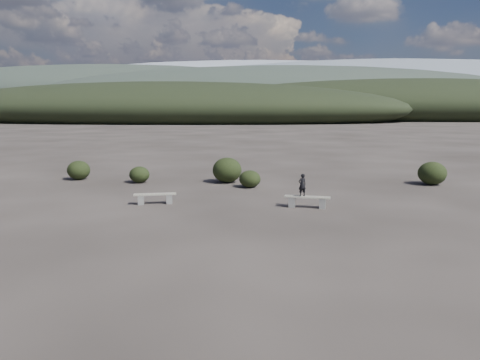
{
  "coord_description": "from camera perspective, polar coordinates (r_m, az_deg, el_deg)",
  "views": [
    {
      "loc": [
        1.19,
        -13.35,
        3.86
      ],
      "look_at": [
        -0.17,
        3.5,
        1.1
      ],
      "focal_mm": 35.0,
      "sensor_mm": 36.0,
      "label": 1
    }
  ],
  "objects": [
    {
      "name": "ground",
      "position": [
        13.95,
        -0.46,
        -6.79
      ],
      "size": [
        1200.0,
        1200.0,
        0.0
      ],
      "primitive_type": "plane",
      "color": "#292420",
      "rests_on": "ground"
    },
    {
      "name": "shrub_c",
      "position": [
        21.77,
        1.21,
        0.13
      ],
      "size": [
        1.0,
        1.0,
        0.8
      ],
      "primitive_type": "ellipsoid",
      "color": "black",
      "rests_on": "ground"
    },
    {
      "name": "shrub_e",
      "position": [
        24.33,
        22.39,
        0.77
      ],
      "size": [
        1.34,
        1.34,
        1.12
      ],
      "primitive_type": "ellipsoid",
      "color": "black",
      "rests_on": "ground"
    },
    {
      "name": "bench_right",
      "position": [
        17.75,
        8.19,
        -2.53
      ],
      "size": [
        1.74,
        0.57,
        0.43
      ],
      "rotation": [
        0.0,
        0.0,
        -0.13
      ],
      "color": "gray",
      "rests_on": "ground"
    },
    {
      "name": "seated_person",
      "position": [
        17.65,
        7.59,
        -0.61
      ],
      "size": [
        0.37,
        0.31,
        0.86
      ],
      "primitive_type": "imported",
      "rotation": [
        0.0,
        0.0,
        3.56
      ],
      "color": "black",
      "rests_on": "bench_right"
    },
    {
      "name": "shrub_f",
      "position": [
        25.44,
        -19.07,
        1.15
      ],
      "size": [
        1.15,
        1.15,
        0.98
      ],
      "primitive_type": "ellipsoid",
      "color": "black",
      "rests_on": "ground"
    },
    {
      "name": "bench_left",
      "position": [
        18.5,
        -10.31,
        -2.14
      ],
      "size": [
        1.67,
        0.71,
        0.41
      ],
      "rotation": [
        0.0,
        0.0,
        0.23
      ],
      "color": "gray",
      "rests_on": "ground"
    },
    {
      "name": "shrub_b",
      "position": [
        23.14,
        -1.58,
        1.22
      ],
      "size": [
        1.45,
        1.45,
        1.24
      ],
      "primitive_type": "ellipsoid",
      "color": "black",
      "rests_on": "ground"
    },
    {
      "name": "shrub_a",
      "position": [
        23.63,
        -12.16,
        0.65
      ],
      "size": [
        0.99,
        0.99,
        0.81
      ],
      "primitive_type": "ellipsoid",
      "color": "black",
      "rests_on": "ground"
    },
    {
      "name": "mountain_ridges",
      "position": [
        352.59,
        3.27,
        10.39
      ],
      "size": [
        500.0,
        400.0,
        56.0
      ],
      "color": "black",
      "rests_on": "ground"
    }
  ]
}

